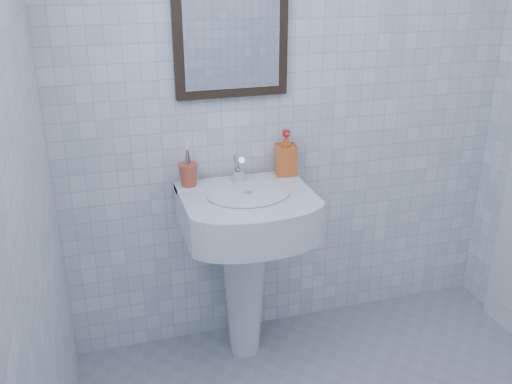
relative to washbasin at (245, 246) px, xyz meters
name	(u,v)px	position (x,y,z in m)	size (l,w,h in m)	color
wall_back	(294,89)	(0.30, 0.21, 0.66)	(2.20, 0.02, 2.50)	silver
wall_left	(17,233)	(-0.80, -0.99, 0.66)	(0.02, 2.40, 2.50)	silver
washbasin	(245,246)	(0.00, 0.00, 0.00)	(0.57, 0.42, 0.88)	silver
faucet	(238,171)	(0.00, 0.10, 0.33)	(0.05, 0.12, 0.13)	silver
toothbrush_cup	(188,175)	(-0.23, 0.12, 0.33)	(0.09, 0.09, 0.10)	#B94430
soap_dispenser	(286,153)	(0.23, 0.13, 0.39)	(0.09, 0.10, 0.21)	red
wall_mirror	(231,24)	(0.00, 0.19, 0.96)	(0.50, 0.04, 0.62)	black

